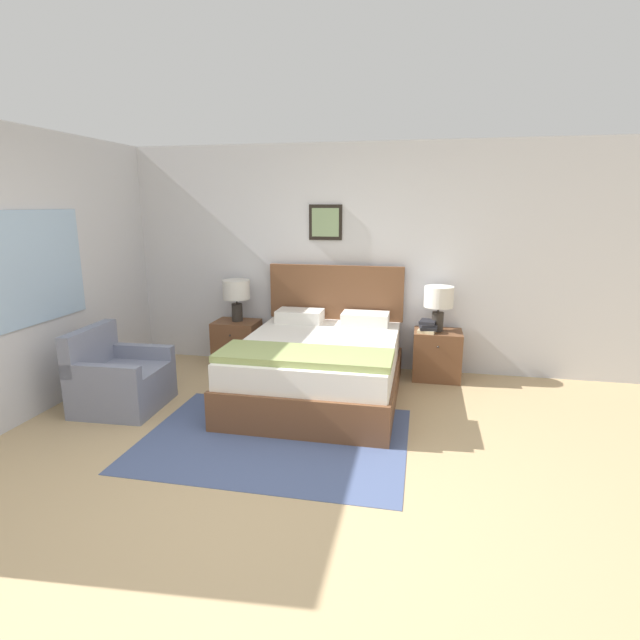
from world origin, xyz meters
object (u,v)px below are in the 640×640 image
at_px(bed, 319,365).
at_px(nightstand_near_window, 237,343).
at_px(nightstand_by_door, 437,355).
at_px(armchair, 119,381).
at_px(table_lamp_near_window, 236,292).
at_px(table_lamp_by_door, 439,300).

bearing_deg(bed, nightstand_near_window, 146.61).
bearing_deg(nightstand_by_door, armchair, -154.15).
relative_size(armchair, nightstand_by_door, 1.44).
height_order(nightstand_near_window, table_lamp_near_window, table_lamp_near_window).
distance_m(nightstand_by_door, table_lamp_near_window, 2.44).
height_order(nightstand_near_window, table_lamp_by_door, table_lamp_by_door).
relative_size(nightstand_near_window, table_lamp_by_door, 1.10).
height_order(nightstand_by_door, table_lamp_by_door, table_lamp_by_door).
xyz_separation_m(nightstand_near_window, nightstand_by_door, (2.37, 0.00, 0.00)).
xyz_separation_m(nightstand_by_door, table_lamp_near_window, (-2.36, 0.02, 0.62)).
height_order(bed, nightstand_near_window, bed).
relative_size(bed, nightstand_by_door, 3.64).
distance_m(bed, armchair, 1.95).
distance_m(bed, table_lamp_by_door, 1.53).
relative_size(nightstand_by_door, table_lamp_near_window, 1.10).
bearing_deg(armchair, table_lamp_by_door, 113.71).
xyz_separation_m(armchair, table_lamp_near_window, (0.65, 1.48, 0.63)).
height_order(bed, armchair, bed).
bearing_deg(bed, armchair, -159.63).
distance_m(armchair, nightstand_near_window, 1.59).
distance_m(bed, nightstand_near_window, 1.42).
bearing_deg(nightstand_near_window, table_lamp_by_door, 0.40).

